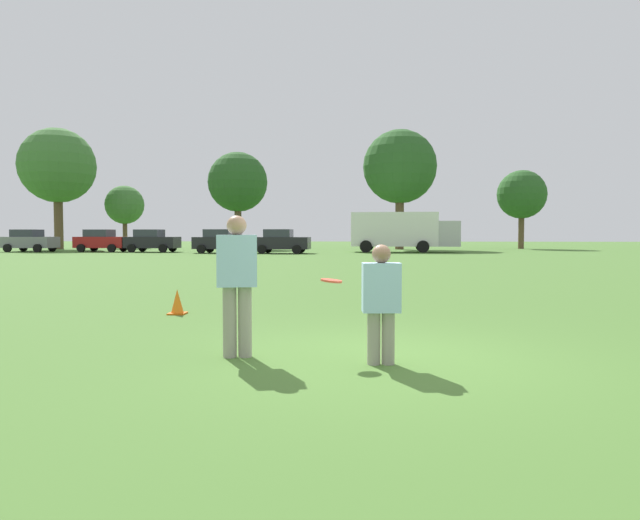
# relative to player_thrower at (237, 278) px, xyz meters

# --- Properties ---
(ground_plane) EXTENTS (189.46, 189.46, 0.00)m
(ground_plane) POSITION_rel_player_thrower_xyz_m (1.85, 0.04, -1.00)
(ground_plane) COLOR #47702D
(player_thrower) EXTENTS (0.54, 0.37, 1.78)m
(player_thrower) POSITION_rel_player_thrower_xyz_m (0.00, 0.00, 0.00)
(player_thrower) COLOR gray
(player_thrower) RESTS_ON ground
(player_defender) EXTENTS (0.46, 0.29, 1.42)m
(player_defender) POSITION_rel_player_thrower_xyz_m (1.78, -0.29, -0.21)
(player_defender) COLOR gray
(player_defender) RESTS_ON ground
(frisbee) EXTENTS (0.27, 0.27, 0.06)m
(frisbee) POSITION_rel_player_thrower_xyz_m (1.18, 0.05, -0.04)
(frisbee) COLOR #E54C33
(traffic_cone) EXTENTS (0.32, 0.32, 0.48)m
(traffic_cone) POSITION_rel_player_thrower_xyz_m (-1.93, 3.66, -0.77)
(traffic_cone) COLOR #D8590C
(traffic_cone) RESTS_ON ground
(parked_car_near_left) EXTENTS (4.31, 2.44, 1.82)m
(parked_car_near_left) POSITION_rel_player_thrower_xyz_m (-25.17, 38.11, -0.08)
(parked_car_near_left) COLOR slate
(parked_car_near_left) RESTS_ON ground
(parked_car_mid_left) EXTENTS (4.31, 2.44, 1.82)m
(parked_car_mid_left) POSITION_rel_player_thrower_xyz_m (-19.25, 38.44, -0.08)
(parked_car_mid_left) COLOR maroon
(parked_car_mid_left) RESTS_ON ground
(parked_car_center) EXTENTS (4.31, 2.44, 1.82)m
(parked_car_center) POSITION_rel_player_thrower_xyz_m (-14.99, 38.17, -0.08)
(parked_car_center) COLOR black
(parked_car_center) RESTS_ON ground
(parked_car_mid_right) EXTENTS (4.31, 2.44, 1.82)m
(parked_car_mid_right) POSITION_rel_player_thrower_xyz_m (-8.84, 36.19, -0.08)
(parked_car_mid_right) COLOR black
(parked_car_mid_right) RESTS_ON ground
(parked_car_near_right) EXTENTS (4.31, 2.44, 1.82)m
(parked_car_near_right) POSITION_rel_player_thrower_xyz_m (-4.19, 35.83, -0.08)
(parked_car_near_right) COLOR black
(parked_car_near_right) RESTS_ON ground
(box_truck) EXTENTS (8.64, 3.38, 3.18)m
(box_truck) POSITION_rel_player_thrower_xyz_m (5.15, 39.22, 0.75)
(box_truck) COLOR white
(box_truck) RESTS_ON ground
(tree_west_oak) EXTENTS (7.08, 7.08, 11.50)m
(tree_west_oak) POSITION_rel_player_thrower_xyz_m (-26.98, 46.17, 6.91)
(tree_west_oak) COLOR brown
(tree_west_oak) RESTS_ON ground
(tree_west_maple) EXTENTS (3.93, 3.93, 6.38)m
(tree_west_maple) POSITION_rel_player_thrower_xyz_m (-22.26, 50.49, 3.39)
(tree_west_maple) COLOR brown
(tree_west_maple) RESTS_ON ground
(tree_center_elm) EXTENTS (5.73, 5.73, 9.32)m
(tree_center_elm) POSITION_rel_player_thrower_xyz_m (-9.95, 47.82, 5.41)
(tree_center_elm) COLOR brown
(tree_center_elm) RESTS_ON ground
(tree_east_birch) EXTENTS (6.89, 6.89, 11.19)m
(tree_east_birch) POSITION_rel_player_thrower_xyz_m (5.53, 47.29, 6.70)
(tree_east_birch) COLOR brown
(tree_east_birch) RESTS_ON ground
(tree_east_oak) EXTENTS (4.68, 4.68, 7.61)m
(tree_east_oak) POSITION_rel_player_thrower_xyz_m (17.44, 49.71, 4.23)
(tree_east_oak) COLOR brown
(tree_east_oak) RESTS_ON ground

